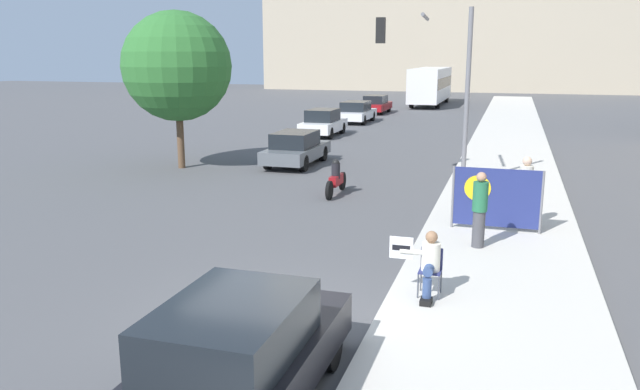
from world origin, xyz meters
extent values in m
plane|color=#4F4F51|center=(0.00, 0.00, 0.00)|extent=(160.00, 160.00, 0.00)
cube|color=beige|center=(3.51, 15.00, 0.08)|extent=(3.80, 90.00, 0.16)
cylinder|color=#474C56|center=(2.17, 1.49, 0.38)|extent=(0.03, 0.03, 0.45)
cylinder|color=#474C56|center=(2.54, 1.49, 0.38)|extent=(0.03, 0.03, 0.45)
cylinder|color=#474C56|center=(2.17, 1.86, 0.38)|extent=(0.03, 0.03, 0.45)
cylinder|color=#474C56|center=(2.54, 1.86, 0.38)|extent=(0.03, 0.03, 0.45)
cube|color=navy|center=(2.35, 1.68, 0.62)|extent=(0.40, 0.40, 0.02)
cube|color=navy|center=(2.35, 1.87, 0.82)|extent=(0.40, 0.02, 0.38)
cylinder|color=#334775|center=(2.35, 1.52, 0.72)|extent=(0.18, 0.42, 0.18)
cylinder|color=#334775|center=(2.35, 1.31, 0.38)|extent=(0.16, 0.16, 0.45)
cube|color=black|center=(2.35, 1.25, 0.21)|extent=(0.20, 0.28, 0.10)
cylinder|color=silver|center=(2.35, 1.71, 0.89)|extent=(0.34, 0.34, 0.52)
sphere|color=#936B4C|center=(2.35, 1.71, 1.26)|extent=(0.22, 0.22, 0.22)
cylinder|color=silver|center=(2.02, 1.63, 0.97)|extent=(0.45, 0.09, 0.09)
cube|color=white|center=(1.82, 1.63, 1.03)|extent=(0.43, 0.02, 0.41)
cube|color=black|center=(1.82, 1.61, 1.03)|extent=(0.33, 0.01, 0.10)
cylinder|color=#424247|center=(3.03, 4.96, 0.58)|extent=(0.28, 0.28, 0.85)
cylinder|color=#236642|center=(3.03, 4.96, 1.34)|extent=(0.34, 0.34, 0.67)
sphere|color=tan|center=(3.03, 4.96, 1.79)|extent=(0.22, 0.22, 0.22)
cylinder|color=black|center=(4.03, 7.06, 0.60)|extent=(0.28, 0.28, 0.89)
cylinder|color=silver|center=(4.03, 7.06, 1.39)|extent=(0.34, 0.34, 0.70)
sphere|color=beige|center=(4.03, 7.06, 1.86)|extent=(0.23, 0.23, 0.23)
cylinder|color=slate|center=(2.29, 6.50, 0.94)|extent=(0.06, 0.06, 1.57)
cylinder|color=slate|center=(4.42, 6.50, 0.94)|extent=(0.06, 0.06, 1.57)
cube|color=navy|center=(3.35, 6.50, 0.99)|extent=(2.13, 0.02, 1.47)
cylinder|color=yellow|center=(2.89, 6.48, 1.21)|extent=(0.65, 0.01, 0.65)
cylinder|color=slate|center=(2.12, 12.29, 3.06)|extent=(0.16, 0.16, 5.81)
cylinder|color=slate|center=(0.65, 12.18, 5.67)|extent=(0.34, 2.93, 0.11)
cube|color=black|center=(-0.81, 12.06, 5.25)|extent=(0.32, 0.32, 0.84)
sphere|color=green|center=(-0.81, 12.06, 4.97)|extent=(0.18, 0.18, 0.18)
cube|color=black|center=(0.49, -2.56, 0.56)|extent=(1.83, 4.41, 0.58)
cube|color=black|center=(0.49, -2.74, 1.19)|extent=(1.57, 2.30, 0.67)
cylinder|color=black|center=(-0.32, -1.19, 0.32)|extent=(0.22, 0.64, 0.64)
cylinder|color=black|center=(1.29, -1.19, 0.32)|extent=(0.22, 0.64, 0.64)
cube|color=#565B60|center=(-4.81, 14.86, 0.53)|extent=(1.72, 4.21, 0.51)
cube|color=black|center=(-4.81, 14.69, 1.09)|extent=(1.48, 2.19, 0.61)
cylinder|color=black|center=(-5.56, 16.16, 0.32)|extent=(0.22, 0.64, 0.64)
cylinder|color=black|center=(-4.06, 16.16, 0.32)|extent=(0.22, 0.64, 0.64)
cylinder|color=black|center=(-5.56, 13.55, 0.32)|extent=(0.22, 0.64, 0.64)
cylinder|color=black|center=(-4.06, 13.55, 0.32)|extent=(0.22, 0.64, 0.64)
cube|color=white|center=(-6.49, 24.27, 0.56)|extent=(1.72, 4.10, 0.57)
cube|color=black|center=(-6.49, 24.10, 1.17)|extent=(1.48, 2.13, 0.66)
cylinder|color=black|center=(-7.24, 25.54, 0.32)|extent=(0.22, 0.64, 0.64)
cylinder|color=black|center=(-5.74, 25.54, 0.32)|extent=(0.22, 0.64, 0.64)
cylinder|color=black|center=(-7.24, 23.00, 0.32)|extent=(0.22, 0.64, 0.64)
cylinder|color=black|center=(-5.74, 23.00, 0.32)|extent=(0.22, 0.64, 0.64)
cube|color=silver|center=(-6.43, 31.65, 0.53)|extent=(1.87, 4.50, 0.52)
cube|color=black|center=(-6.43, 31.47, 1.10)|extent=(1.61, 2.34, 0.62)
cylinder|color=black|center=(-7.25, 33.05, 0.32)|extent=(0.22, 0.64, 0.64)
cylinder|color=black|center=(-5.60, 33.05, 0.32)|extent=(0.22, 0.64, 0.64)
cylinder|color=black|center=(-7.25, 30.26, 0.32)|extent=(0.22, 0.64, 0.64)
cylinder|color=black|center=(-5.60, 30.26, 0.32)|extent=(0.22, 0.64, 0.64)
cube|color=maroon|center=(-6.57, 38.65, 0.53)|extent=(1.74, 4.39, 0.51)
cube|color=black|center=(-6.57, 38.48, 1.09)|extent=(1.50, 2.28, 0.61)
cylinder|color=black|center=(-7.33, 40.01, 0.32)|extent=(0.22, 0.64, 0.64)
cylinder|color=black|center=(-5.81, 40.01, 0.32)|extent=(0.22, 0.64, 0.64)
cylinder|color=black|center=(-7.33, 37.29, 0.32)|extent=(0.22, 0.64, 0.64)
cylinder|color=black|center=(-5.81, 37.29, 0.32)|extent=(0.22, 0.64, 0.64)
cube|color=silver|center=(-3.58, 47.91, 1.86)|extent=(2.51, 11.49, 2.84)
cube|color=black|center=(-3.58, 47.91, 2.03)|extent=(2.53, 10.91, 0.92)
cylinder|color=black|center=(-4.69, 51.47, 0.52)|extent=(0.30, 1.04, 1.04)
cylinder|color=black|center=(-2.48, 51.47, 0.52)|extent=(0.30, 1.04, 1.04)
cylinder|color=black|center=(-4.69, 44.35, 0.52)|extent=(0.30, 1.04, 1.04)
cylinder|color=black|center=(-2.48, 44.35, 0.52)|extent=(0.30, 1.04, 1.04)
cube|color=maroon|center=(-1.74, 9.95, 0.48)|extent=(0.24, 0.95, 0.32)
cylinder|color=black|center=(-1.74, 9.90, 0.79)|extent=(0.28, 0.28, 0.50)
sphere|color=black|center=(-1.74, 9.90, 1.05)|extent=(0.24, 0.24, 0.24)
cylinder|color=black|center=(-1.74, 10.74, 0.30)|extent=(0.10, 0.60, 0.60)
cylinder|color=black|center=(-1.74, 9.16, 0.30)|extent=(0.10, 0.60, 0.60)
cylinder|color=brown|center=(-9.01, 12.85, 1.26)|extent=(0.28, 0.28, 2.52)
sphere|color=#2D6B2D|center=(-9.01, 12.85, 4.01)|extent=(4.26, 4.26, 4.26)
camera|label=1|loc=(3.59, -9.16, 4.46)|focal=35.00mm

